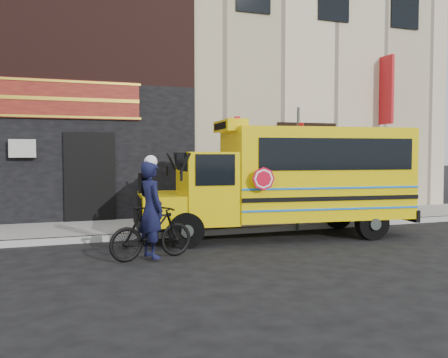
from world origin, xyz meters
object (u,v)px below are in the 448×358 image
Objects in this scene: cyclist at (151,212)px; bicycle at (152,233)px; school_bus at (290,177)px; sign_pole at (298,164)px.

bicycle is at bearing -34.66° from cyclist.
bicycle is (-3.89, -1.52, -0.97)m from school_bus.
bicycle is 0.93× the size of cyclist.
bicycle is at bearing -158.67° from school_bus.
school_bus is 3.70× the size of cyclist.
school_bus is 4.26m from cyclist.
cyclist is (-3.91, -1.59, -0.55)m from school_bus.
sign_pole is at bearing 48.16° from school_bus.
sign_pole is at bearing -77.68° from bicycle.
sign_pole is 5.09m from cyclist.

